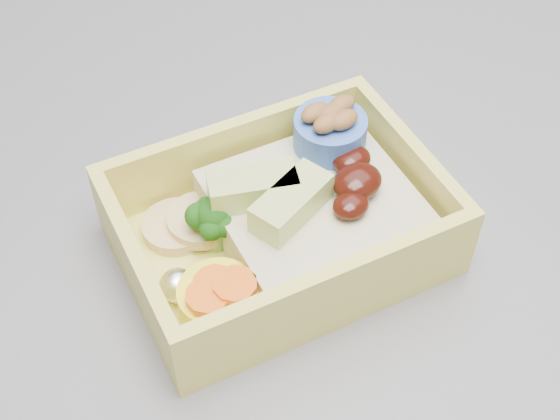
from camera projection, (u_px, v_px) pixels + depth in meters
island at (369, 374)px, 0.87m from camera, size 1.24×0.84×0.92m
bento_box at (287, 218)px, 0.39m from camera, size 0.18×0.14×0.06m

